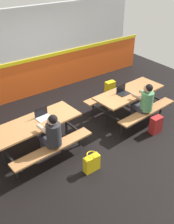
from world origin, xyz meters
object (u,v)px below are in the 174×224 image
object	(u,v)px
picnic_table_left	(36,128)
tote_bag_bright	(92,163)
picnic_table_right	(129,97)
backpack_dark	(156,125)
satchel_spare	(110,88)
laptop_silver	(43,116)
laptop_dark	(123,92)
student_nearer	(52,134)
student_further	(144,102)

from	to	relation	value
picnic_table_left	tote_bag_bright	distance (m)	1.42
picnic_table_right	backpack_dark	bearing A→B (deg)	-88.67
tote_bag_bright	satchel_spare	world-z (taller)	satchel_spare
backpack_dark	picnic_table_right	bearing A→B (deg)	91.33
picnic_table_left	satchel_spare	xyz separation A→B (m)	(3.01, 1.08, -0.36)
laptop_silver	backpack_dark	distance (m)	2.74
laptop_dark	backpack_dark	size ratio (longest dim) A/B	0.76
picnic_table_right	laptop_silver	world-z (taller)	laptop_silver
student_nearer	tote_bag_bright	size ratio (longest dim) A/B	2.81
backpack_dark	student_nearer	bearing A→B (deg)	167.79
student_nearer	laptop_silver	size ratio (longest dim) A/B	3.59
student_further	student_nearer	bearing A→B (deg)	176.45
laptop_dark	tote_bag_bright	xyz separation A→B (m)	(-1.81, -1.12, -0.59)
laptop_dark	tote_bag_bright	world-z (taller)	laptop_dark
student_nearer	laptop_silver	distance (m)	0.62
laptop_dark	picnic_table_left	bearing A→B (deg)	177.03
laptop_silver	tote_bag_bright	world-z (taller)	laptop_silver
student_further	laptop_dark	world-z (taller)	student_further
picnic_table_left	laptop_dark	size ratio (longest dim) A/B	5.96
tote_bag_bright	satchel_spare	xyz separation A→B (m)	(2.43, 2.33, 0.02)
laptop_dark	backpack_dark	xyz separation A→B (m)	(0.25, -0.98, -0.57)
satchel_spare	student_further	bearing A→B (deg)	-103.87
student_further	satchel_spare	distance (m)	1.90
picnic_table_right	laptop_silver	distance (m)	2.42
picnic_table_right	satchel_spare	bearing A→B (deg)	72.08
laptop_silver	satchel_spare	size ratio (longest dim) A/B	0.76
student_further	backpack_dark	xyz separation A→B (m)	(0.07, -0.40, -0.49)
picnic_table_left	laptop_silver	xyz separation A→B (m)	(0.21, 0.05, 0.21)
student_further	laptop_dark	xyz separation A→B (m)	(-0.18, 0.58, 0.08)
picnic_table_right	student_nearer	world-z (taller)	student_nearer
student_further	satchel_spare	xyz separation A→B (m)	(0.44, 1.79, -0.49)
student_nearer	tote_bag_bright	world-z (taller)	student_nearer
picnic_table_left	backpack_dark	world-z (taller)	picnic_table_left
student_further	laptop_silver	bearing A→B (deg)	162.10
tote_bag_bright	laptop_dark	bearing A→B (deg)	31.75
picnic_table_left	picnic_table_right	xyz separation A→B (m)	(2.61, -0.14, 0.00)
picnic_table_right	laptop_silver	xyz separation A→B (m)	(-2.40, 0.20, 0.21)
laptop_silver	student_nearer	bearing A→B (deg)	-101.89
student_further	laptop_silver	xyz separation A→B (m)	(-2.35, 0.76, 0.08)
laptop_dark	laptop_silver	bearing A→B (deg)	175.32
student_further	backpack_dark	distance (m)	0.64
picnic_table_left	laptop_dark	xyz separation A→B (m)	(2.39, -0.12, 0.21)
laptop_dark	backpack_dark	bearing A→B (deg)	-75.88
laptop_silver	tote_bag_bright	distance (m)	1.47
picnic_table_left	laptop_silver	world-z (taller)	laptop_silver
backpack_dark	satchel_spare	distance (m)	2.22
picnic_table_left	student_nearer	distance (m)	0.57
student_nearer	satchel_spare	bearing A→B (deg)	29.18
picnic_table_right	tote_bag_bright	size ratio (longest dim) A/B	4.66
student_further	laptop_dark	size ratio (longest dim) A/B	3.59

